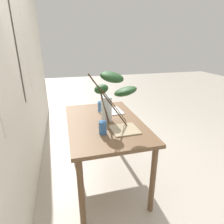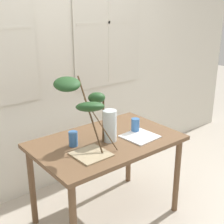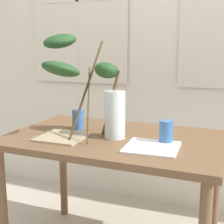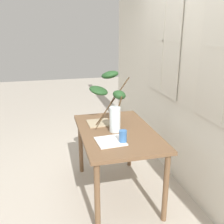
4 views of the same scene
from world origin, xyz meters
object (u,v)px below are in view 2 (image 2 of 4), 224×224
dining_table (106,150)px  drinking_glass_blue_left (73,139)px  plate_square_left (91,154)px  plate_square_right (140,136)px  drinking_glass_blue_right (135,125)px  vase_with_branches (93,109)px

dining_table → drinking_glass_blue_left: size_ratio=10.11×
plate_square_left → plate_square_right: same height
drinking_glass_blue_right → plate_square_right: drinking_glass_blue_right is taller
drinking_glass_blue_left → drinking_glass_blue_right: 0.59m
dining_table → vase_with_branches: size_ratio=2.03×
dining_table → vase_with_branches: vase_with_branches is taller
vase_with_branches → drinking_glass_blue_left: 0.31m
vase_with_branches → plate_square_left: 0.35m
drinking_glass_blue_left → drinking_glass_blue_right: size_ratio=0.98×
vase_with_branches → plate_square_left: vase_with_branches is taller
vase_with_branches → plate_square_right: bearing=-13.3°
dining_table → plate_square_left: plate_square_left is taller
drinking_glass_blue_right → drinking_glass_blue_left: bearing=170.0°
dining_table → plate_square_left: size_ratio=4.80×
drinking_glass_blue_left → vase_with_branches: bearing=-43.3°
dining_table → drinking_glass_blue_left: bearing=164.4°
vase_with_branches → plate_square_left: bearing=-135.2°
drinking_glass_blue_right → plate_square_right: size_ratio=0.47×
drinking_glass_blue_left → plate_square_right: (0.54, -0.21, -0.06)m
dining_table → plate_square_left: bearing=-151.0°
plate_square_left → drinking_glass_blue_left: bearing=94.6°
vase_with_branches → drinking_glass_blue_left: bearing=136.7°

